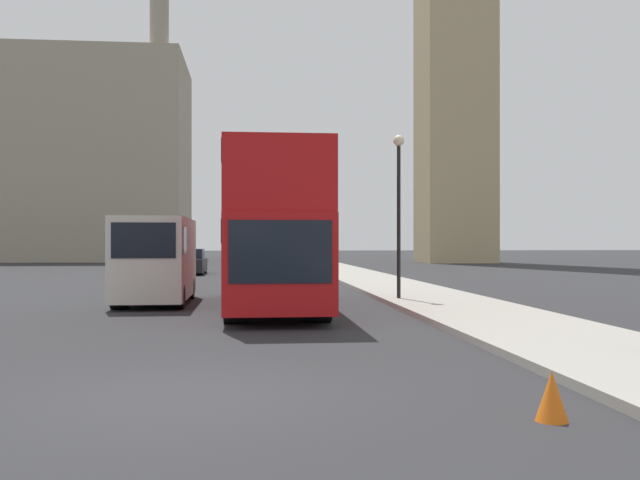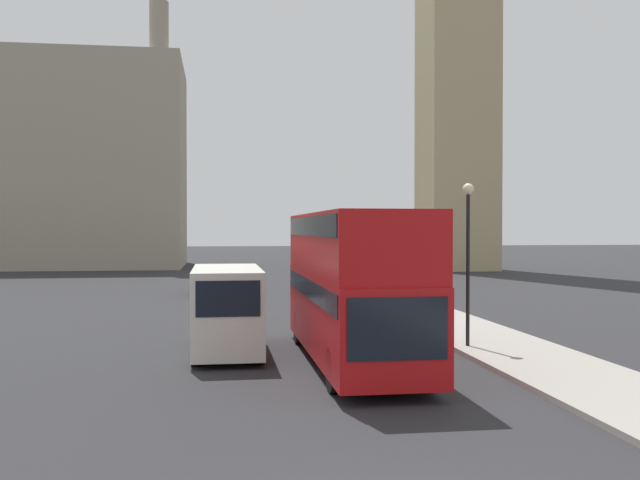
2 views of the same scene
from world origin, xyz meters
The scene contains 7 objects.
ground_plane centered at (0.00, 0.00, 0.00)m, with size 300.00×300.00×0.00m, color #28282B.
building_block_distant centered at (-19.16, 67.21, 10.50)m, with size 26.44×15.12×25.52m.
red_double_decker_bus centered at (1.43, 11.71, 2.44)m, with size 2.62×10.56×4.39m.
white_van centered at (-2.20, 13.70, 1.44)m, with size 2.12×5.47×2.71m.
street_lamp centered at (5.54, 13.33, 3.64)m, with size 0.36×0.36×5.26m.
parked_sedan centered at (-2.86, 34.38, 0.69)m, with size 1.88×4.72×1.53m.
traffic_cone centered at (4.04, -1.71, 0.28)m, with size 0.36×0.36×0.55m.
Camera 1 is at (0.74, -9.21, 1.96)m, focal length 40.00 mm.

